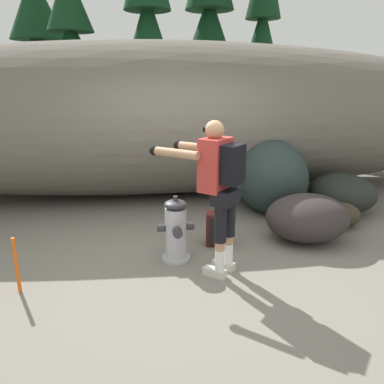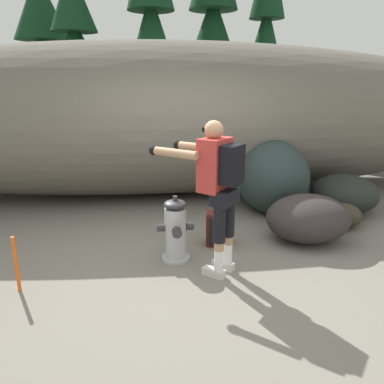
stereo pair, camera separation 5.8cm
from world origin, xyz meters
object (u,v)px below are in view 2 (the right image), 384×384
at_px(boulder_outlier, 343,215).
at_px(boulder_large, 271,177).
at_px(boulder_mid, 344,194).
at_px(boulder_small, 308,218).
at_px(fire_hydrant, 176,231).
at_px(utility_worker, 216,180).
at_px(spare_backpack, 218,229).
at_px(survey_stake, 16,265).

bearing_deg(boulder_outlier, boulder_large, 136.26).
relative_size(boulder_mid, boulder_small, 0.95).
height_order(fire_hydrant, boulder_outlier, fire_hydrant).
relative_size(utility_worker, boulder_large, 1.20).
relative_size(boulder_large, boulder_outlier, 2.64).
distance_m(utility_worker, boulder_mid, 3.11).
distance_m(boulder_large, boulder_mid, 1.23).
bearing_deg(boulder_outlier, utility_worker, -153.23).
bearing_deg(utility_worker, fire_hydrant, 0.28).
bearing_deg(spare_backpack, survey_stake, 123.98).
distance_m(boulder_large, boulder_outlier, 1.23).
relative_size(boulder_large, boulder_mid, 1.32).
bearing_deg(survey_stake, boulder_mid, 21.67).
bearing_deg(boulder_mid, boulder_small, -137.03).
distance_m(boulder_large, survey_stake, 3.94).
xyz_separation_m(boulder_mid, boulder_small, (-1.09, -1.02, 0.01)).
bearing_deg(boulder_large, boulder_small, -85.64).
bearing_deg(boulder_small, utility_worker, -154.32).
bearing_deg(boulder_outlier, fire_hydrant, -164.35).
height_order(spare_backpack, boulder_large, boulder_large).
distance_m(fire_hydrant, boulder_large, 2.30).
relative_size(spare_backpack, survey_stake, 0.78).
bearing_deg(spare_backpack, boulder_large, -30.40).
bearing_deg(boulder_large, boulder_outlier, -43.74).
height_order(boulder_mid, boulder_outlier, boulder_mid).
height_order(spare_backpack, boulder_outlier, spare_backpack).
xyz_separation_m(fire_hydrant, boulder_outlier, (2.55, 0.72, -0.19)).
xyz_separation_m(boulder_mid, survey_stake, (-4.56, -1.81, -0.01)).
bearing_deg(utility_worker, boulder_outlier, -110.66).
distance_m(fire_hydrant, boulder_outlier, 2.66).
bearing_deg(boulder_small, survey_stake, -167.07).
bearing_deg(boulder_large, fire_hydrant, -138.50).
relative_size(boulder_large, boulder_small, 1.26).
xyz_separation_m(utility_worker, survey_stake, (-2.07, -0.12, -0.78)).
xyz_separation_m(utility_worker, boulder_large, (1.31, 1.88, -0.48)).
xyz_separation_m(boulder_mid, boulder_outlier, (-0.35, -0.61, -0.14)).
relative_size(spare_backpack, boulder_outlier, 0.88).
xyz_separation_m(boulder_small, survey_stake, (-3.47, -0.80, -0.02)).
relative_size(spare_backpack, boulder_large, 0.33).
distance_m(fire_hydrant, survey_stake, 1.73).
bearing_deg(utility_worker, spare_backpack, -61.94).
relative_size(boulder_mid, survey_stake, 1.77).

